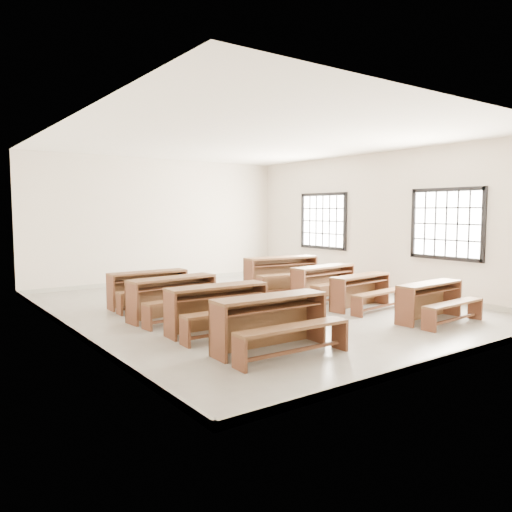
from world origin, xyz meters
TOP-DOWN VIEW (x-y plane):
  - room at (0.09, 0.00)m, footprint 8.50×8.50m
  - desk_set_0 at (-1.59, -2.57)m, footprint 1.66×0.90m
  - desk_set_1 at (-1.63, -1.28)m, footprint 1.65×0.90m
  - desk_set_2 at (-1.74, 0.02)m, footprint 1.68×0.99m
  - desk_set_3 at (-1.64, 1.27)m, footprint 1.55×0.82m
  - desk_set_4 at (1.72, -2.71)m, footprint 1.48×0.82m
  - desk_set_5 at (1.58, -1.28)m, footprint 1.50×0.89m
  - desk_set_6 at (1.69, -0.15)m, footprint 1.64×0.95m
  - desk_set_7 at (1.67, 1.26)m, footprint 1.86×1.12m

SIDE VIEW (x-z plane):
  - desk_set_5 at x=1.58m, z-range 0.05..0.70m
  - desk_set_4 at x=1.72m, z-range 0.05..0.70m
  - desk_set_3 at x=-1.64m, z-range 0.06..0.75m
  - desk_set_6 at x=1.69m, z-range 0.06..0.77m
  - desk_set_2 at x=-1.74m, z-range 0.06..0.78m
  - desk_set_1 at x=-1.63m, z-range 0.06..0.79m
  - desk_set_0 at x=-1.59m, z-range 0.06..0.80m
  - desk_set_7 at x=1.67m, z-range 0.07..0.86m
  - room at x=0.09m, z-range 0.54..3.74m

